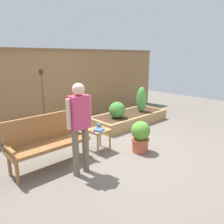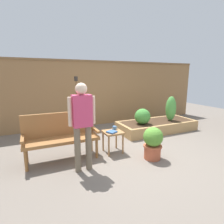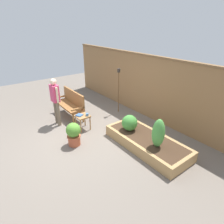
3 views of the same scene
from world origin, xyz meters
TOP-DOWN VIEW (x-y plane):
  - ground_plane at (0.00, 0.00)m, footprint 14.00×14.00m
  - fence_back at (0.00, 2.60)m, footprint 8.40×0.14m
  - garden_bench at (-1.45, 0.41)m, footprint 1.44×0.48m
  - side_table at (-0.37, 0.26)m, footprint 0.40×0.40m
  - cup_on_table at (-0.27, 0.37)m, footprint 0.13×0.09m
  - book_on_table at (-0.42, 0.19)m, footprint 0.24×0.24m
  - potted_boxwood at (0.24, -0.36)m, footprint 0.40×0.40m
  - raised_planter_bed at (1.53, 1.15)m, footprint 2.40×1.00m
  - shrub_near_bench at (0.93, 1.05)m, footprint 0.45×0.45m
  - shrub_far_corner at (1.96, 1.05)m, footprint 0.31×0.31m
  - tiki_torch at (-0.73, 1.98)m, footprint 0.10×0.10m
  - person_by_bench at (-1.17, -0.24)m, footprint 0.47×0.20m

SIDE VIEW (x-z plane):
  - ground_plane at x=0.00m, z-range 0.00..0.00m
  - raised_planter_bed at x=1.53m, z-range 0.00..0.30m
  - potted_boxwood at x=0.24m, z-range 0.02..0.69m
  - side_table at x=-0.37m, z-range 0.16..0.64m
  - book_on_table at x=-0.42m, z-range 0.48..0.51m
  - cup_on_table at x=-0.27m, z-range 0.48..0.56m
  - shrub_near_bench at x=0.93m, z-range 0.30..0.75m
  - garden_bench at x=-1.45m, z-range 0.07..1.01m
  - shrub_far_corner at x=1.96m, z-range 0.30..1.05m
  - person_by_bench at x=-1.17m, z-range 0.15..1.71m
  - fence_back at x=0.00m, z-range 0.01..2.17m
  - tiki_torch at x=-0.73m, z-range 0.31..1.96m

